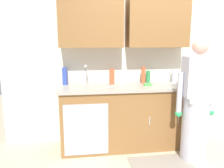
% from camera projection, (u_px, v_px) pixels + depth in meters
% --- Properties ---
extents(ground_plane, '(9.00, 9.00, 0.00)m').
position_uv_depth(ground_plane, '(178.00, 167.00, 2.82)').
color(ground_plane, beige).
extents(kitchen_wall_with_uppers, '(4.80, 0.44, 2.70)m').
position_uv_depth(kitchen_wall_with_uppers, '(148.00, 49.00, 3.50)').
color(kitchen_wall_with_uppers, silver).
rests_on(kitchen_wall_with_uppers, ground).
extents(counter_cabinet, '(1.90, 0.62, 0.90)m').
position_uv_depth(counter_cabinet, '(125.00, 117.00, 3.34)').
color(counter_cabinet, brown).
rests_on(counter_cabinet, ground).
extents(countertop, '(1.96, 0.66, 0.04)m').
position_uv_depth(countertop, '(126.00, 87.00, 3.26)').
color(countertop, '#A8A093').
rests_on(countertop, counter_cabinet).
extents(sink, '(0.50, 0.36, 0.35)m').
position_uv_depth(sink, '(89.00, 88.00, 3.19)').
color(sink, '#B7BABF').
rests_on(sink, counter_cabinet).
extents(person_at_sink, '(0.55, 0.34, 1.62)m').
position_uv_depth(person_at_sink, '(196.00, 110.00, 2.89)').
color(person_at_sink, white).
rests_on(person_at_sink, ground).
extents(floor_mat, '(0.80, 0.50, 0.01)m').
position_uv_depth(floor_mat, '(161.00, 165.00, 2.84)').
color(floor_mat, gray).
rests_on(floor_mat, ground).
extents(bottle_soap, '(0.06, 0.06, 0.26)m').
position_uv_depth(bottle_soap, '(143.00, 75.00, 3.42)').
color(bottle_soap, '#E05933').
rests_on(bottle_soap, countertop).
extents(bottle_water_short, '(0.08, 0.08, 0.23)m').
position_uv_depth(bottle_water_short, '(112.00, 77.00, 3.37)').
color(bottle_water_short, '#E05933').
rests_on(bottle_water_short, countertop).
extents(bottle_dish_liquid, '(0.07, 0.07, 0.21)m').
position_uv_depth(bottle_dish_liquid, '(174.00, 76.00, 3.53)').
color(bottle_dish_liquid, silver).
rests_on(bottle_dish_liquid, countertop).
extents(bottle_water_tall, '(0.07, 0.07, 0.19)m').
position_uv_depth(bottle_water_tall, '(148.00, 77.00, 3.50)').
color(bottle_water_tall, '#2D8C4C').
rests_on(bottle_water_tall, countertop).
extents(bottle_cleaner_spray, '(0.08, 0.08, 0.26)m').
position_uv_depth(bottle_cleaner_spray, '(65.00, 76.00, 3.32)').
color(bottle_cleaner_spray, '#334CB2').
rests_on(bottle_cleaner_spray, countertop).
extents(cup_by_sink, '(0.08, 0.08, 0.09)m').
position_uv_depth(cup_by_sink, '(122.00, 81.00, 3.38)').
color(cup_by_sink, white).
rests_on(cup_by_sink, countertop).
extents(knife_on_counter, '(0.21, 0.16, 0.01)m').
position_uv_depth(knife_on_counter, '(112.00, 86.00, 3.20)').
color(knife_on_counter, silver).
rests_on(knife_on_counter, countertop).
extents(sponge, '(0.11, 0.07, 0.03)m').
position_uv_depth(sponge, '(148.00, 85.00, 3.27)').
color(sponge, '#4CBF4C').
rests_on(sponge, countertop).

